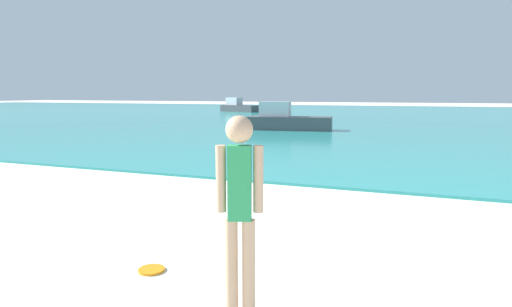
{
  "coord_description": "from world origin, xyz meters",
  "views": [
    {
      "loc": [
        2.95,
        4.7,
        1.88
      ],
      "look_at": [
        0.46,
        11.02,
        0.94
      ],
      "focal_mm": 30.29,
      "sensor_mm": 36.0,
      "label": 1
    }
  ],
  "objects_px": {
    "boat_near": "(286,120)",
    "frisbee": "(151,270)",
    "boat_far": "(238,107)",
    "person_standing": "(240,204)"
  },
  "relations": [
    {
      "from": "boat_near",
      "to": "frisbee",
      "type": "bearing_deg",
      "value": -85.77
    },
    {
      "from": "boat_near",
      "to": "boat_far",
      "type": "relative_size",
      "value": 0.98
    },
    {
      "from": "person_standing",
      "to": "boat_near",
      "type": "xyz_separation_m",
      "value": [
        -5.17,
        17.75,
        -0.42
      ]
    },
    {
      "from": "person_standing",
      "to": "boat_far",
      "type": "bearing_deg",
      "value": -84.9
    },
    {
      "from": "person_standing",
      "to": "frisbee",
      "type": "relative_size",
      "value": 6.09
    },
    {
      "from": "person_standing",
      "to": "boat_near",
      "type": "distance_m",
      "value": 18.49
    },
    {
      "from": "person_standing",
      "to": "boat_near",
      "type": "height_order",
      "value": "person_standing"
    },
    {
      "from": "boat_far",
      "to": "person_standing",
      "type": "bearing_deg",
      "value": -47.88
    },
    {
      "from": "frisbee",
      "to": "boat_near",
      "type": "bearing_deg",
      "value": 102.79
    },
    {
      "from": "person_standing",
      "to": "frisbee",
      "type": "bearing_deg",
      "value": -39.87
    }
  ]
}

